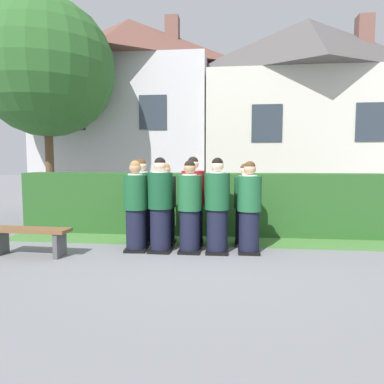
{
  "coord_description": "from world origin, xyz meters",
  "views": [
    {
      "loc": [
        0.72,
        -6.19,
        1.64
      ],
      "look_at": [
        0.0,
        0.28,
        1.05
      ],
      "focal_mm": 33.12,
      "sensor_mm": 36.0,
      "label": 1
    }
  ],
  "objects_px": {
    "student_front_row_1": "(160,207)",
    "student_front_row_4": "(249,209)",
    "student_rear_row_3": "(217,204)",
    "student_front_row_2": "(190,209)",
    "student_rear_row_1": "(165,206)",
    "student_in_red_blazer": "(193,203)",
    "student_rear_row_0": "(141,203)",
    "wooden_bench": "(30,236)",
    "student_rear_row_4": "(245,207)",
    "student_front_row_0": "(136,208)",
    "student_front_row_3": "(217,208)"
  },
  "relations": [
    {
      "from": "student_in_red_blazer",
      "to": "student_rear_row_3",
      "type": "xyz_separation_m",
      "value": [
        0.46,
        0.05,
        -0.03
      ]
    },
    {
      "from": "student_front_row_1",
      "to": "student_rear_row_1",
      "type": "distance_m",
      "value": 0.57
    },
    {
      "from": "student_front_row_3",
      "to": "student_in_red_blazer",
      "type": "bearing_deg",
      "value": 131.17
    },
    {
      "from": "student_in_red_blazer",
      "to": "student_rear_row_0",
      "type": "bearing_deg",
      "value": -179.3
    },
    {
      "from": "student_front_row_3",
      "to": "student_front_row_4",
      "type": "relative_size",
      "value": 1.04
    },
    {
      "from": "student_front_row_3",
      "to": "student_rear_row_4",
      "type": "distance_m",
      "value": 0.78
    },
    {
      "from": "student_rear_row_0",
      "to": "wooden_bench",
      "type": "xyz_separation_m",
      "value": [
        -1.67,
        -1.12,
        -0.44
      ]
    },
    {
      "from": "student_front_row_0",
      "to": "student_front_row_1",
      "type": "distance_m",
      "value": 0.46
    },
    {
      "from": "student_front_row_1",
      "to": "student_front_row_3",
      "type": "relative_size",
      "value": 1.0
    },
    {
      "from": "student_front_row_3",
      "to": "student_rear_row_0",
      "type": "distance_m",
      "value": 1.6
    },
    {
      "from": "student_front_row_4",
      "to": "student_in_red_blazer",
      "type": "distance_m",
      "value": 1.17
    },
    {
      "from": "student_front_row_2",
      "to": "student_rear_row_1",
      "type": "distance_m",
      "value": 0.78
    },
    {
      "from": "student_front_row_1",
      "to": "student_front_row_4",
      "type": "relative_size",
      "value": 1.04
    },
    {
      "from": "student_front_row_2",
      "to": "student_rear_row_4",
      "type": "xyz_separation_m",
      "value": [
        0.99,
        0.61,
        -0.03
      ]
    },
    {
      "from": "student_front_row_4",
      "to": "wooden_bench",
      "type": "bearing_deg",
      "value": -170.48
    },
    {
      "from": "wooden_bench",
      "to": "student_rear_row_4",
      "type": "bearing_deg",
      "value": 17.6
    },
    {
      "from": "student_front_row_1",
      "to": "student_front_row_2",
      "type": "height_order",
      "value": "student_front_row_1"
    },
    {
      "from": "wooden_bench",
      "to": "student_front_row_1",
      "type": "bearing_deg",
      "value": 14.39
    },
    {
      "from": "student_front_row_0",
      "to": "student_rear_row_1",
      "type": "height_order",
      "value": "student_front_row_0"
    },
    {
      "from": "student_front_row_4",
      "to": "wooden_bench",
      "type": "relative_size",
      "value": 1.15
    },
    {
      "from": "student_rear_row_4",
      "to": "student_rear_row_0",
      "type": "bearing_deg",
      "value": -178.56
    },
    {
      "from": "student_front_row_4",
      "to": "student_front_row_0",
      "type": "bearing_deg",
      "value": -178.18
    },
    {
      "from": "student_front_row_0",
      "to": "student_rear_row_3",
      "type": "xyz_separation_m",
      "value": [
        1.44,
        0.62,
        0.01
      ]
    },
    {
      "from": "student_rear_row_3",
      "to": "student_rear_row_1",
      "type": "bearing_deg",
      "value": -176.92
    },
    {
      "from": "student_front_row_1",
      "to": "student_rear_row_1",
      "type": "height_order",
      "value": "student_front_row_1"
    },
    {
      "from": "student_front_row_1",
      "to": "student_in_red_blazer",
      "type": "distance_m",
      "value": 0.78
    },
    {
      "from": "student_rear_row_0",
      "to": "student_front_row_3",
      "type": "bearing_deg",
      "value": -19.99
    },
    {
      "from": "student_rear_row_0",
      "to": "student_rear_row_1",
      "type": "distance_m",
      "value": 0.48
    },
    {
      "from": "student_front_row_0",
      "to": "student_rear_row_0",
      "type": "xyz_separation_m",
      "value": [
        -0.04,
        0.55,
        0.02
      ]
    },
    {
      "from": "student_front_row_1",
      "to": "student_in_red_blazer",
      "type": "bearing_deg",
      "value": 47.61
    },
    {
      "from": "student_rear_row_3",
      "to": "student_front_row_2",
      "type": "bearing_deg",
      "value": -126.43
    },
    {
      "from": "student_front_row_2",
      "to": "student_rear_row_1",
      "type": "height_order",
      "value": "student_front_row_2"
    },
    {
      "from": "student_front_row_1",
      "to": "student_front_row_3",
      "type": "distance_m",
      "value": 1.01
    },
    {
      "from": "student_front_row_2",
      "to": "student_front_row_3",
      "type": "height_order",
      "value": "student_front_row_3"
    },
    {
      "from": "student_front_row_2",
      "to": "wooden_bench",
      "type": "relative_size",
      "value": 1.16
    },
    {
      "from": "student_front_row_4",
      "to": "student_in_red_blazer",
      "type": "xyz_separation_m",
      "value": [
        -1.05,
        0.5,
        0.04
      ]
    },
    {
      "from": "student_rear_row_0",
      "to": "student_rear_row_3",
      "type": "bearing_deg",
      "value": 2.43
    },
    {
      "from": "student_rear_row_0",
      "to": "student_rear_row_4",
      "type": "height_order",
      "value": "student_rear_row_0"
    },
    {
      "from": "student_rear_row_4",
      "to": "wooden_bench",
      "type": "height_order",
      "value": "student_rear_row_4"
    },
    {
      "from": "student_front_row_1",
      "to": "student_in_red_blazer",
      "type": "height_order",
      "value": "student_in_red_blazer"
    },
    {
      "from": "student_rear_row_1",
      "to": "student_in_red_blazer",
      "type": "xyz_separation_m",
      "value": [
        0.54,
        0.0,
        0.06
      ]
    },
    {
      "from": "student_rear_row_1",
      "to": "student_in_red_blazer",
      "type": "bearing_deg",
      "value": 0.38
    },
    {
      "from": "student_rear_row_1",
      "to": "student_rear_row_3",
      "type": "relative_size",
      "value": 0.96
    },
    {
      "from": "student_front_row_2",
      "to": "student_in_red_blazer",
      "type": "distance_m",
      "value": 0.57
    },
    {
      "from": "student_front_row_4",
      "to": "student_rear_row_1",
      "type": "xyz_separation_m",
      "value": [
        -1.59,
        0.5,
        -0.02
      ]
    },
    {
      "from": "student_front_row_4",
      "to": "student_rear_row_3",
      "type": "bearing_deg",
      "value": 136.89
    },
    {
      "from": "student_rear_row_4",
      "to": "student_rear_row_1",
      "type": "bearing_deg",
      "value": -178.45
    },
    {
      "from": "student_rear_row_0",
      "to": "student_front_row_1",
      "type": "bearing_deg",
      "value": -48.8
    },
    {
      "from": "student_rear_row_0",
      "to": "student_rear_row_1",
      "type": "xyz_separation_m",
      "value": [
        0.48,
        0.01,
        -0.04
      ]
    },
    {
      "from": "student_front_row_1",
      "to": "student_rear_row_3",
      "type": "xyz_separation_m",
      "value": [
        0.99,
        0.62,
        -0.02
      ]
    }
  ]
}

